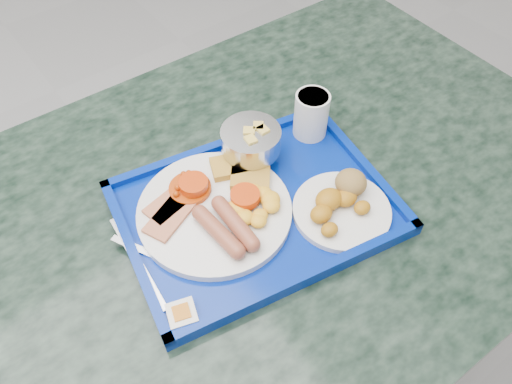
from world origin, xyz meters
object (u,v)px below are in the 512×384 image
main_plate (219,208)px  bread_plate (341,203)px  juice_cup (311,113)px  tray (256,209)px  table (261,253)px  fruit_bowl (251,141)px

main_plate → bread_plate: 0.20m
bread_plate → juice_cup: 0.19m
bread_plate → tray: bearing=140.4°
juice_cup → bread_plate: bearing=-115.1°
tray → main_plate: 0.07m
tray → juice_cup: size_ratio=5.59×
table → fruit_bowl: 0.27m
table → bread_plate: bearing=-58.5°
table → fruit_bowl: bearing=69.9°
table → tray: tray is taller
table → juice_cup: (0.16, 0.05, 0.27)m
tray → fruit_bowl: bearing=57.4°
main_plate → table: bearing=1.3°
table → bread_plate: size_ratio=7.86×
bread_plate → fruit_bowl: (-0.05, 0.18, 0.03)m
bread_plate → juice_cup: juice_cup is taller
table → main_plate: 0.25m
table → fruit_bowl: size_ratio=12.12×
table → tray: bearing=-140.6°
juice_cup → tray: bearing=-156.7°
fruit_bowl → juice_cup: juice_cup is taller
tray → bread_plate: (0.11, -0.09, 0.02)m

